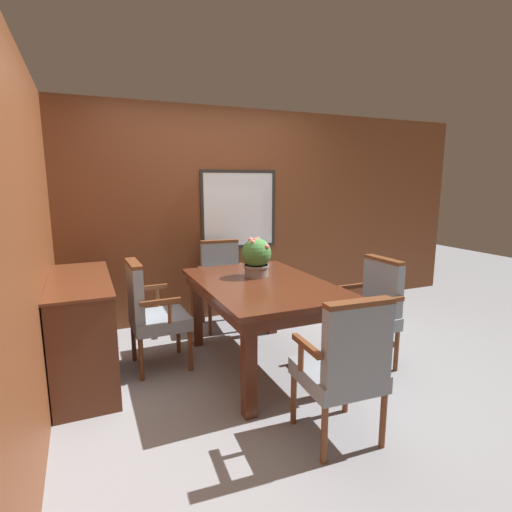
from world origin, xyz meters
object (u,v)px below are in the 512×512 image
chair_head_near (345,364)px  chair_head_far (222,280)px  chair_right_near (370,308)px  potted_plant (256,257)px  chair_left_far (151,310)px  sideboard_cabinet (83,329)px  dining_table (263,293)px

chair_head_near → chair_head_far: same height
chair_right_near → potted_plant: bearing=-124.3°
chair_left_far → potted_plant: size_ratio=2.70×
potted_plant → sideboard_cabinet: (-1.48, 0.16, -0.52)m
dining_table → chair_head_near: 1.17m
chair_head_far → chair_right_near: size_ratio=1.00×
chair_left_far → potted_plant: 1.03m
potted_plant → sideboard_cabinet: size_ratio=0.27×
dining_table → sideboard_cabinet: sideboard_cabinet is taller
chair_right_near → dining_table: bearing=-112.5°
dining_table → chair_head_near: (0.02, -1.16, -0.14)m
potted_plant → sideboard_cabinet: bearing=173.6°
chair_head_near → chair_right_near: same height
chair_right_near → potted_plant: size_ratio=2.70×
dining_table → chair_head_near: chair_head_near is taller
chair_head_far → potted_plant: (0.02, -0.92, 0.42)m
potted_plant → sideboard_cabinet: 1.57m
chair_right_near → sideboard_cabinet: 2.44m
chair_head_far → chair_left_far: bearing=-134.1°
dining_table → chair_right_near: bearing=-21.6°
chair_head_far → sideboard_cabinet: size_ratio=0.74×
chair_head_near → sideboard_cabinet: 2.13m
chair_left_far → chair_right_near: bearing=-113.3°
chair_head_far → chair_left_far: 1.20m
sideboard_cabinet → potted_plant: bearing=-6.4°
dining_table → chair_left_far: chair_left_far is taller
potted_plant → chair_left_far: bearing=171.2°
chair_right_near → sideboard_cabinet: chair_right_near is taller
chair_head_far → chair_right_near: same height
potted_plant → chair_head_far: bearing=91.2°
chair_right_near → potted_plant: (-0.85, 0.56, 0.42)m
sideboard_cabinet → chair_head_near: bearing=-46.4°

